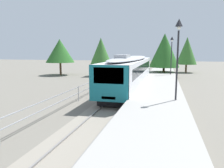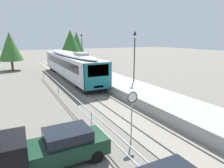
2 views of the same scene
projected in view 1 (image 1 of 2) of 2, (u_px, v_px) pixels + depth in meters
name	position (u px, v px, depth m)	size (l,w,h in m)	color
ground_plane	(86.00, 99.00, 19.12)	(160.00, 160.00, 0.00)	#6B665B
track_rails	(119.00, 100.00, 18.40)	(3.20, 60.00, 0.14)	gray
commuter_train	(131.00, 70.00, 24.03)	(2.82, 19.65, 3.74)	silver
station_platform	(158.00, 97.00, 17.56)	(3.90, 60.00, 0.90)	#999691
platform_lamp_mid_platform	(178.00, 44.00, 14.02)	(0.34, 0.34, 5.35)	#232328
platform_lamp_far_end	(172.00, 48.00, 30.27)	(0.34, 0.34, 5.35)	#232328
tree_behind_carpark	(101.00, 52.00, 36.39)	(3.90, 3.90, 6.47)	brown
tree_behind_station_far	(164.00, 50.00, 34.07)	(4.79, 4.79, 6.99)	brown
tree_distant_left	(187.00, 51.00, 42.33)	(3.95, 3.95, 6.95)	brown
tree_distant_centre	(60.00, 51.00, 37.90)	(5.02, 5.02, 6.32)	brown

